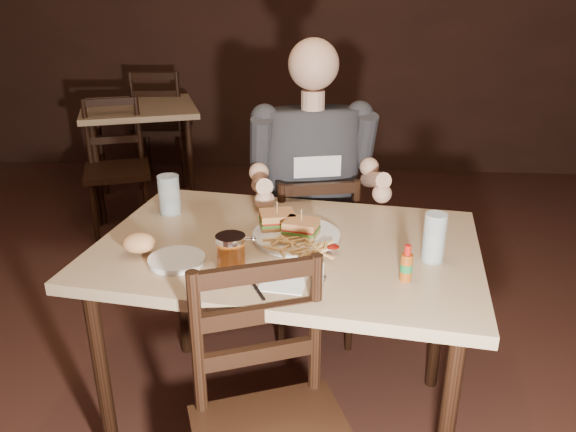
# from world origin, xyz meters

# --- Properties ---
(room_shell) EXTENTS (7.00, 7.00, 7.00)m
(room_shell) POSITION_xyz_m (0.00, 0.00, 1.40)
(room_shell) COLOR black
(room_shell) RESTS_ON ground
(main_table) EXTENTS (1.39, 1.03, 0.77)m
(main_table) POSITION_xyz_m (0.05, 0.23, 0.70)
(main_table) COLOR tan
(main_table) RESTS_ON ground
(bg_table) EXTENTS (1.02, 1.02, 0.77)m
(bg_table) POSITION_xyz_m (-1.20, 2.50, 0.68)
(bg_table) COLOR tan
(bg_table) RESTS_ON ground
(chair_far) EXTENTS (0.48, 0.50, 0.84)m
(chair_far) POSITION_xyz_m (0.11, 0.83, 0.42)
(chair_far) COLOR black
(chair_far) RESTS_ON ground
(bg_chair_far) EXTENTS (0.49, 0.53, 0.96)m
(bg_chair_far) POSITION_xyz_m (-1.20, 3.05, 0.48)
(bg_chair_far) COLOR black
(bg_chair_far) RESTS_ON ground
(bg_chair_near) EXTENTS (0.54, 0.57, 0.90)m
(bg_chair_near) POSITION_xyz_m (-1.20, 1.95, 0.45)
(bg_chair_near) COLOR black
(bg_chair_near) RESTS_ON ground
(diner) EXTENTS (0.64, 0.55, 0.96)m
(diner) POSITION_xyz_m (0.12, 0.78, 0.92)
(diner) COLOR #2A2B2F
(diner) RESTS_ON chair_far
(dinner_plate) EXTENTS (0.34, 0.34, 0.02)m
(dinner_plate) POSITION_xyz_m (0.08, 0.26, 0.78)
(dinner_plate) COLOR white
(dinner_plate) RESTS_ON main_table
(sandwich_left) EXTENTS (0.13, 0.12, 0.10)m
(sandwich_left) POSITION_xyz_m (0.10, 0.25, 0.84)
(sandwich_left) COLOR #C7854C
(sandwich_left) RESTS_ON dinner_plate
(sandwich_right) EXTENTS (0.14, 0.12, 0.10)m
(sandwich_right) POSITION_xyz_m (0.01, 0.32, 0.84)
(sandwich_right) COLOR #C7854C
(sandwich_right) RESTS_ON dinner_plate
(fries_pile) EXTENTS (0.27, 0.21, 0.04)m
(fries_pile) POSITION_xyz_m (0.09, 0.15, 0.80)
(fries_pile) COLOR #F5BE6A
(fries_pile) RESTS_ON dinner_plate
(ketchup_dollop) EXTENTS (0.05, 0.05, 0.01)m
(ketchup_dollop) POSITION_xyz_m (0.20, 0.16, 0.79)
(ketchup_dollop) COLOR maroon
(ketchup_dollop) RESTS_ON dinner_plate
(glass_left) EXTENTS (0.09, 0.09, 0.15)m
(glass_left) POSITION_xyz_m (-0.42, 0.47, 0.85)
(glass_left) COLOR silver
(glass_left) RESTS_ON main_table
(glass_right) EXTENTS (0.08, 0.08, 0.16)m
(glass_right) POSITION_xyz_m (0.52, 0.13, 0.85)
(glass_right) COLOR silver
(glass_right) RESTS_ON main_table
(hot_sauce) EXTENTS (0.04, 0.04, 0.12)m
(hot_sauce) POSITION_xyz_m (0.42, -0.01, 0.83)
(hot_sauce) COLOR #924110
(hot_sauce) RESTS_ON main_table
(salt_shaker) EXTENTS (0.04, 0.04, 0.06)m
(salt_shaker) POSITION_xyz_m (0.16, -0.00, 0.80)
(salt_shaker) COLOR white
(salt_shaker) RESTS_ON main_table
(syrup_dispenser) EXTENTS (0.10, 0.10, 0.12)m
(syrup_dispenser) POSITION_xyz_m (-0.11, 0.02, 0.83)
(syrup_dispenser) COLOR #924110
(syrup_dispenser) RESTS_ON main_table
(napkin) EXTENTS (0.15, 0.14, 0.00)m
(napkin) POSITION_xyz_m (0.06, -0.05, 0.77)
(napkin) COLOR white
(napkin) RESTS_ON main_table
(knife) EXTENTS (0.09, 0.17, 0.00)m
(knife) POSITION_xyz_m (-0.03, -0.08, 0.77)
(knife) COLOR silver
(knife) RESTS_ON napkin
(fork) EXTENTS (0.04, 0.14, 0.00)m
(fork) POSITION_xyz_m (0.17, -0.08, 0.77)
(fork) COLOR silver
(fork) RESTS_ON napkin
(side_plate) EXTENTS (0.20, 0.20, 0.01)m
(side_plate) POSITION_xyz_m (-0.29, 0.06, 0.78)
(side_plate) COLOR white
(side_plate) RESTS_ON main_table
(bread_roll) EXTENTS (0.12, 0.10, 0.06)m
(bread_roll) POSITION_xyz_m (-0.42, 0.10, 0.82)
(bread_roll) COLOR tan
(bread_roll) RESTS_ON side_plate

